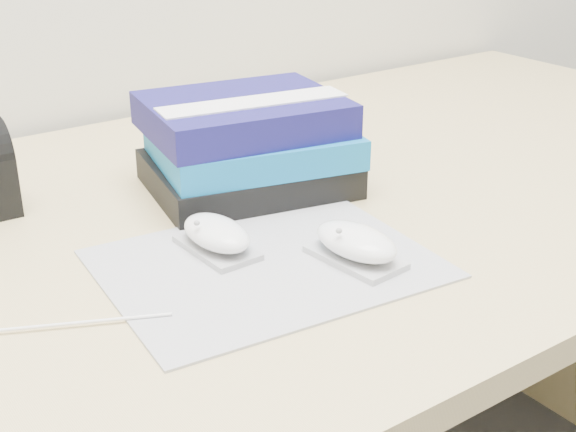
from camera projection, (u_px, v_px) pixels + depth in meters
desk at (272, 332)px, 1.12m from camera, size 1.60×0.80×0.73m
mousepad at (267, 264)px, 0.79m from camera, size 0.34×0.27×0.00m
mouse_rear at (217, 235)px, 0.81m from camera, size 0.06×0.10×0.04m
mouse_front at (356, 244)px, 0.79m from camera, size 0.06×0.10×0.04m
usb_cable at (35, 327)px, 0.68m from camera, size 0.21×0.10×0.00m
book_stack at (248, 145)px, 0.96m from camera, size 0.27×0.23×0.11m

